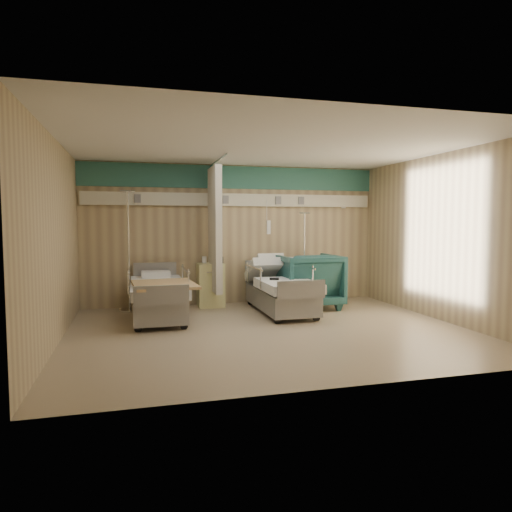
% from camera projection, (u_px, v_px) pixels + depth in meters
% --- Properties ---
extents(ground, '(6.00, 5.00, 0.00)m').
position_uv_depth(ground, '(269.00, 330.00, 6.97)').
color(ground, gray).
rests_on(ground, ground).
extents(room_walls, '(6.04, 5.04, 2.82)m').
position_uv_depth(room_walls, '(263.00, 209.00, 7.07)').
color(room_walls, tan).
rests_on(room_walls, ground).
extents(bed_right, '(1.00, 2.16, 0.63)m').
position_uv_depth(bed_right, '(281.00, 295.00, 8.36)').
color(bed_right, white).
rests_on(bed_right, ground).
extents(bed_left, '(1.00, 2.16, 0.63)m').
position_uv_depth(bed_left, '(158.00, 301.00, 7.79)').
color(bed_left, white).
rests_on(bed_left, ground).
extents(bedside_cabinet, '(0.50, 0.48, 0.85)m').
position_uv_depth(bedside_cabinet, '(210.00, 285.00, 8.92)').
color(bedside_cabinet, '#E0DB8C').
rests_on(bedside_cabinet, ground).
extents(visitor_armchair, '(1.13, 1.16, 1.05)m').
position_uv_depth(visitor_armchair, '(308.00, 280.00, 8.80)').
color(visitor_armchair, '#1D4A4A').
rests_on(visitor_armchair, ground).
extents(waffle_blanket, '(0.67, 0.60, 0.07)m').
position_uv_depth(waffle_blanket, '(309.00, 252.00, 8.74)').
color(waffle_blanket, white).
rests_on(waffle_blanket, visitor_armchair).
extents(iv_stand_right, '(0.33, 0.33, 1.85)m').
position_uv_depth(iv_stand_right, '(304.00, 285.00, 9.30)').
color(iv_stand_right, silver).
rests_on(iv_stand_right, ground).
extents(iv_stand_left, '(0.40, 0.40, 2.23)m').
position_uv_depth(iv_stand_left, '(129.00, 287.00, 8.48)').
color(iv_stand_left, silver).
rests_on(iv_stand_left, ground).
extents(call_remote, '(0.18, 0.12, 0.04)m').
position_uv_depth(call_remote, '(274.00, 279.00, 8.08)').
color(call_remote, black).
rests_on(call_remote, bed_right).
extents(tan_blanket, '(1.05, 1.28, 0.04)m').
position_uv_depth(tan_blanket, '(164.00, 284.00, 7.34)').
color(tan_blanket, tan).
rests_on(tan_blanket, bed_left).
extents(toiletry_bag, '(0.26, 0.22, 0.12)m').
position_uv_depth(toiletry_bag, '(217.00, 260.00, 8.95)').
color(toiletry_bag, black).
rests_on(toiletry_bag, bedside_cabinet).
extents(white_cup, '(0.11, 0.11, 0.13)m').
position_uv_depth(white_cup, '(204.00, 260.00, 8.93)').
color(white_cup, white).
rests_on(white_cup, bedside_cabinet).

